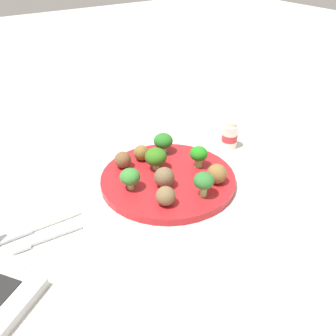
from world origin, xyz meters
TOP-DOWN VIEW (x-y plane):
  - ground_plane at (0.00, 0.00)m, footprint 4.00×4.00m
  - plate at (0.00, 0.00)m, footprint 0.28×0.28m
  - broccoli_floret_near_rim at (0.09, -0.01)m, footprint 0.04×0.04m
  - broccoli_floret_mid_right at (-0.02, 0.09)m, footprint 0.04×0.04m
  - broccoli_floret_far_rim at (-0.05, -0.09)m, footprint 0.04×0.04m
  - broccoli_floret_back_right at (0.01, -0.04)m, footprint 0.05×0.05m
  - broccoli_floret_mid_left at (-0.08, 0.01)m, footprint 0.04×0.04m
  - meatball_front_right at (0.03, 0.02)m, footprint 0.04×0.04m
  - meatball_center at (0.06, -0.08)m, footprint 0.04×0.04m
  - meatball_mid_left at (0.01, -0.09)m, footprint 0.03×0.03m
  - meatball_front_left at (0.06, 0.08)m, footprint 0.04×0.04m
  - meatball_near_rim at (-0.07, 0.07)m, footprint 0.04×0.04m
  - napkin at (0.27, 0.01)m, footprint 0.17×0.12m
  - fork at (0.28, 0.03)m, footprint 0.12×0.02m
  - knife at (0.27, -0.01)m, footprint 0.15×0.02m
  - yogurt_bottle at (-0.21, -0.04)m, footprint 0.04×0.04m

SIDE VIEW (x-z plane):
  - ground_plane at x=0.00m, z-range 0.00..0.00m
  - napkin at x=0.27m, z-range 0.00..0.01m
  - knife at x=0.27m, z-range 0.00..0.01m
  - fork at x=0.28m, z-range 0.00..0.01m
  - plate at x=0.00m, z-range 0.00..0.02m
  - yogurt_bottle at x=-0.21m, z-range 0.00..0.06m
  - meatball_mid_left at x=0.01m, z-range 0.02..0.05m
  - meatball_center at x=0.06m, z-range 0.02..0.05m
  - meatball_front_left at x=0.06m, z-range 0.02..0.05m
  - meatball_near_rim at x=-0.07m, z-range 0.02..0.06m
  - meatball_front_right at x=0.03m, z-range 0.02..0.06m
  - broccoli_floret_near_rim at x=0.09m, z-range 0.02..0.07m
  - broccoli_floret_far_rim at x=-0.05m, z-range 0.02..0.07m
  - broccoli_floret_mid_left at x=-0.08m, z-range 0.02..0.07m
  - broccoli_floret_back_right at x=0.01m, z-range 0.02..0.07m
  - broccoli_floret_mid_right at x=-0.02m, z-range 0.02..0.07m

